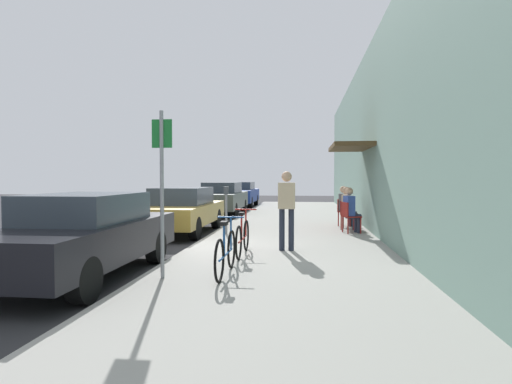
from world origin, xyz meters
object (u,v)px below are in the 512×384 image
cafe_chair_0 (349,215)px  cafe_chair_2 (343,210)px  parked_car_0 (83,234)px  parked_car_3 (240,194)px  parking_meter (226,206)px  seated_patron_1 (348,206)px  pedestrian_standing (287,204)px  seated_patron_2 (345,204)px  street_sign (162,181)px  bicycle_0 (226,253)px  parked_car_2 (222,198)px  cafe_chair_1 (346,213)px  seated_patron_0 (351,208)px  bicycle_1 (243,237)px  parked_car_1 (181,210)px

cafe_chair_0 → cafe_chair_2: size_ratio=1.00×
parked_car_0 → parked_car_3: (0.00, 17.37, 0.01)m
parking_meter → seated_patron_1: (3.47, 1.46, -0.07)m
cafe_chair_0 → pedestrian_standing: size_ratio=0.51×
seated_patron_2 → street_sign: bearing=-115.1°
bicycle_0 → parked_car_2: bearing=101.5°
seated_patron_1 → pedestrian_standing: pedestrian_standing is taller
parking_meter → seated_patron_2: (3.47, 2.37, -0.07)m
seated_patron_1 → parked_car_2: bearing=131.1°
street_sign → pedestrian_standing: street_sign is taller
parked_car_2 → cafe_chair_1: (4.96, -5.74, -0.14)m
seated_patron_0 → seated_patron_1: (-0.00, 0.83, 0.00)m
bicycle_1 → pedestrian_standing: bearing=35.7°
cafe_chair_1 → seated_patron_2: bearing=86.3°
street_sign → cafe_chair_2: size_ratio=2.99×
seated_patron_1 → cafe_chair_2: size_ratio=1.48×
bicycle_0 → street_sign: bearing=-161.8°
parked_car_0 → bicycle_1: bearing=35.0°
seated_patron_1 → pedestrian_standing: (-1.69, -3.92, 0.30)m
street_sign → cafe_chair_1: street_sign is taller
pedestrian_standing → cafe_chair_0: bearing=61.9°
bicycle_1 → pedestrian_standing: pedestrian_standing is taller
cafe_chair_1 → pedestrian_standing: size_ratio=0.51×
street_sign → parked_car_2: bearing=96.9°
bicycle_1 → pedestrian_standing: size_ratio=1.01×
parked_car_1 → cafe_chair_1: (4.96, 0.56, -0.09)m
parked_car_2 → seated_patron_1: (5.02, -5.76, 0.06)m
bicycle_0 → seated_patron_2: 7.65m
parked_car_0 → seated_patron_1: parked_car_0 is taller
parked_car_0 → seated_patron_0: parked_car_0 is taller
parking_meter → street_sign: bearing=-90.6°
parked_car_1 → cafe_chair_2: parked_car_1 is taller
parked_car_3 → cafe_chair_0: 12.95m
bicycle_0 → cafe_chair_0: (2.52, 5.44, 0.14)m
parked_car_3 → cafe_chair_2: 11.32m
bicycle_0 → seated_patron_0: size_ratio=1.33×
seated_patron_0 → seated_patron_1: bearing=90.0°
seated_patron_2 → seated_patron_1: bearing=-90.0°
parked_car_2 → parking_meter: (1.55, -7.21, 0.13)m
cafe_chair_1 → seated_patron_1: seated_patron_1 is taller
bicycle_0 → cafe_chair_2: bicycle_0 is taller
street_sign → cafe_chair_2: street_sign is taller
parked_car_1 → cafe_chair_2: bearing=16.6°
bicycle_0 → cafe_chair_0: bicycle_0 is taller
cafe_chair_0 → cafe_chair_1: (-0.00, 0.87, 0.00)m
parked_car_3 → cafe_chair_0: size_ratio=5.06×
parked_car_0 → cafe_chair_2: parked_car_0 is taller
parked_car_3 → bicycle_0: bearing=-82.0°
parked_car_2 → pedestrian_standing: (3.33, -9.68, 0.36)m
parked_car_1 → bicycle_1: size_ratio=2.57×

